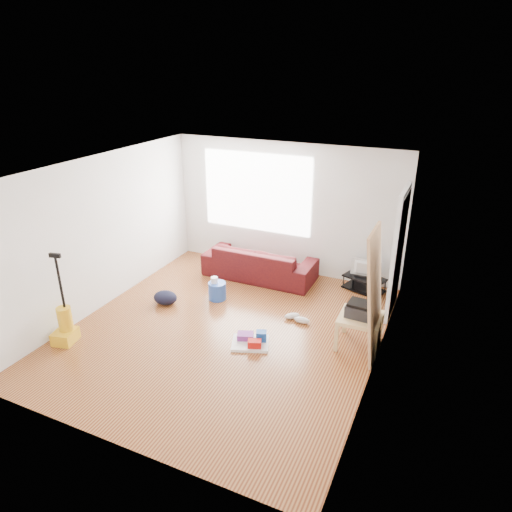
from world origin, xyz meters
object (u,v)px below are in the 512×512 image
at_px(backpack, 166,303).
at_px(vacuum, 65,326).
at_px(bucket, 218,299).
at_px(side_table, 360,321).
at_px(cleaning_tray, 252,341).
at_px(tv_stand, 364,283).
at_px(sofa, 260,277).

distance_m(backpack, vacuum, 1.71).
bearing_deg(backpack, bucket, 29.01).
relative_size(side_table, cleaning_tray, 0.94).
relative_size(side_table, backpack, 1.48).
bearing_deg(backpack, vacuum, -119.86).
bearing_deg(bucket, cleaning_tray, -41.90).
distance_m(side_table, cleaning_tray, 1.59).
bearing_deg(tv_stand, vacuum, -118.43).
bearing_deg(vacuum, cleaning_tray, 9.28).
distance_m(side_table, backpack, 3.31).
distance_m(bucket, backpack, 0.89).
relative_size(side_table, bucket, 1.98).
height_order(sofa, backpack, sofa).
bearing_deg(cleaning_tray, backpack, 164.95).
bearing_deg(sofa, backpack, 57.37).
relative_size(backpack, vacuum, 0.30).
distance_m(tv_stand, side_table, 1.81).
bearing_deg(sofa, side_table, 146.36).
xyz_separation_m(sofa, vacuum, (-1.71, -3.17, 0.26)).
bearing_deg(cleaning_tray, sofa, 111.11).
height_order(sofa, vacuum, vacuum).
xyz_separation_m(sofa, side_table, (2.24, -1.49, 0.41)).
height_order(sofa, cleaning_tray, sofa).
bearing_deg(cleaning_tray, tv_stand, 64.84).
height_order(tv_stand, bucket, tv_stand).
bearing_deg(tv_stand, backpack, -129.35).
relative_size(cleaning_tray, backpack, 1.58).
distance_m(sofa, vacuum, 3.61).
height_order(sofa, bucket, sofa).
relative_size(tv_stand, vacuum, 0.58).
bearing_deg(bucket, vacuum, -123.99).
xyz_separation_m(side_table, cleaning_tray, (-1.42, -0.63, -0.35)).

